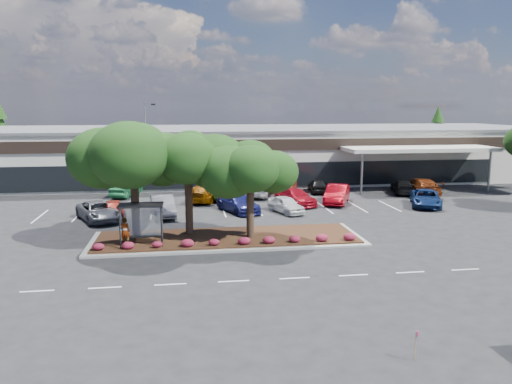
{
  "coord_description": "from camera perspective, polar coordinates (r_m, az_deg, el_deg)",
  "views": [
    {
      "loc": [
        -4.8,
        -28.33,
        8.86
      ],
      "look_at": [
        0.46,
        7.61,
        2.6
      ],
      "focal_mm": 35.0,
      "sensor_mm": 36.0,
      "label": 1
    }
  ],
  "objects": [
    {
      "name": "island_tree_east",
      "position": [
        32.76,
        -0.67,
        0.38
      ],
      "size": [
        5.8,
        5.8,
        6.5
      ],
      "primitive_type": null,
      "color": "#18330E",
      "rests_on": "landscape_island"
    },
    {
      "name": "survey_stake",
      "position": [
        19.09,
        17.83,
        -16.0
      ],
      "size": [
        0.07,
        0.14,
        1.11
      ],
      "color": "#A27955",
      "rests_on": "ground"
    },
    {
      "name": "light_pole",
      "position": [
        56.7,
        -12.34,
        4.73
      ],
      "size": [
        1.42,
        0.74,
        9.27
      ],
      "rotation": [
        0.0,
        0.0,
        0.3
      ],
      "color": "gray",
      "rests_on": "ground"
    },
    {
      "name": "car_9",
      "position": [
        51.14,
        -14.61,
        0.34
      ],
      "size": [
        2.95,
        4.87,
        1.52
      ],
      "primitive_type": "imported",
      "rotation": [
        0.0,
        0.0,
        2.83
      ],
      "color": "#144825",
      "rests_on": "ground"
    },
    {
      "name": "landscape_island",
      "position": [
        33.61,
        -3.27,
        -5.3
      ],
      "size": [
        18.0,
        6.0,
        0.26
      ],
      "color": "gray",
      "rests_on": "ground"
    },
    {
      "name": "car_3",
      "position": [
        42.33,
        -2.06,
        -1.26
      ],
      "size": [
        3.95,
        5.64,
        1.51
      ],
      "primitive_type": "imported",
      "rotation": [
        0.0,
        0.0,
        0.39
      ],
      "color": "navy",
      "rests_on": "ground"
    },
    {
      "name": "car_17",
      "position": [
        53.23,
        16.41,
        0.56
      ],
      "size": [
        3.18,
        5.16,
        1.39
      ],
      "primitive_type": "imported",
      "rotation": [
        0.0,
        0.0,
        2.87
      ],
      "color": "black",
      "rests_on": "ground"
    },
    {
      "name": "island_tree_mid",
      "position": [
        33.9,
        -7.73,
        1.31
      ],
      "size": [
        6.6,
        6.6,
        7.32
      ],
      "primitive_type": null,
      "color": "#18330E",
      "rests_on": "landscape_island"
    },
    {
      "name": "car_14",
      "position": [
        51.02,
        3.47,
        0.69
      ],
      "size": [
        3.23,
        5.26,
        1.64
      ],
      "primitive_type": "imported",
      "rotation": [
        0.0,
        0.0,
        2.81
      ],
      "color": "maroon",
      "rests_on": "ground"
    },
    {
      "name": "conifer_north_west",
      "position": [
        78.58,
        -27.18,
        5.89
      ],
      "size": [
        4.4,
        4.4,
        10.0
      ],
      "primitive_type": "cone",
      "color": "#18330E",
      "rests_on": "ground"
    },
    {
      "name": "car_2",
      "position": [
        41.43,
        -10.62,
        -1.58
      ],
      "size": [
        2.41,
        5.19,
        1.65
      ],
      "primitive_type": "imported",
      "rotation": [
        0.0,
        0.0,
        0.14
      ],
      "color": "slate",
      "rests_on": "ground"
    },
    {
      "name": "retail_store",
      "position": [
        62.69,
        -3.86,
        4.53
      ],
      "size": [
        80.4,
        25.2,
        6.25
      ],
      "color": "beige",
      "rests_on": "ground"
    },
    {
      "name": "car_13",
      "position": [
        49.75,
        -0.03,
        0.46
      ],
      "size": [
        3.96,
        6.29,
        1.62
      ],
      "primitive_type": "imported",
      "rotation": [
        0.0,
        0.0,
        2.91
      ],
      "color": "white",
      "rests_on": "ground"
    },
    {
      "name": "lane_markings",
      "position": [
        40.03,
        -1.44,
        -3.01
      ],
      "size": [
        33.12,
        20.06,
        0.01
      ],
      "color": "silver",
      "rests_on": "ground"
    },
    {
      "name": "car_0",
      "position": [
        41.04,
        -17.59,
        -2.1
      ],
      "size": [
        4.41,
        5.84,
        1.47
      ],
      "primitive_type": "imported",
      "rotation": [
        0.0,
        0.0,
        0.42
      ],
      "color": "slate",
      "rests_on": "ground"
    },
    {
      "name": "bus_shelter",
      "position": [
        32.08,
        -12.98,
        -2.27
      ],
      "size": [
        2.75,
        1.55,
        2.59
      ],
      "color": "black",
      "rests_on": "landscape_island"
    },
    {
      "name": "car_12",
      "position": [
        47.75,
        -2.98,
        0.09
      ],
      "size": [
        3.8,
        5.31,
        1.68
      ],
      "primitive_type": "imported",
      "rotation": [
        0.0,
        0.0,
        2.73
      ],
      "color": "#184214",
      "rests_on": "ground"
    },
    {
      "name": "ground",
      "position": [
        30.07,
        1.24,
        -7.36
      ],
      "size": [
        160.0,
        160.0,
        0.0
      ],
      "primitive_type": "plane",
      "color": "black",
      "rests_on": "ground"
    },
    {
      "name": "car_6",
      "position": [
        46.56,
        9.22,
        -0.24
      ],
      "size": [
        3.85,
        5.5,
        1.72
      ],
      "primitive_type": "imported",
      "rotation": [
        0.0,
        0.0,
        -0.44
      ],
      "color": "maroon",
      "rests_on": "ground"
    },
    {
      "name": "car_5",
      "position": [
        45.46,
        4.52,
        -0.56
      ],
      "size": [
        3.69,
        5.41,
        1.46
      ],
      "primitive_type": "imported",
      "rotation": [
        0.0,
        0.0,
        0.36
      ],
      "color": "maroon",
      "rests_on": "ground"
    },
    {
      "name": "car_11",
      "position": [
        47.25,
        -5.68,
        -0.07
      ],
      "size": [
        4.4,
        6.11,
        1.64
      ],
      "primitive_type": "imported",
      "rotation": [
        0.0,
        0.0,
        2.72
      ],
      "color": "#6A3602",
      "rests_on": "ground"
    },
    {
      "name": "car_4",
      "position": [
        42.01,
        3.44,
        -1.44
      ],
      "size": [
        2.93,
        4.43,
        1.4
      ],
      "primitive_type": "imported",
      "rotation": [
        0.0,
        0.0,
        0.34
      ],
      "color": "silver",
      "rests_on": "ground"
    },
    {
      "name": "car_15",
      "position": [
        52.13,
        7.07,
        0.72
      ],
      "size": [
        2.31,
        4.46,
        1.45
      ],
      "primitive_type": "imported",
      "rotation": [
        0.0,
        0.0,
        3.0
      ],
      "color": "black",
      "rests_on": "ground"
    },
    {
      "name": "island_tree_west",
      "position": [
        33.32,
        -13.76,
        1.46
      ],
      "size": [
        7.2,
        7.2,
        7.89
      ],
      "primitive_type": null,
      "color": "#18330E",
      "rests_on": "landscape_island"
    },
    {
      "name": "car_1",
      "position": [
        41.7,
        -15.92,
        -1.91
      ],
      "size": [
        2.43,
        4.29,
        1.38
      ],
      "primitive_type": "imported",
      "rotation": [
        0.0,
        0.0,
        0.21
      ],
      "color": "maroon",
      "rests_on": "ground"
    },
    {
      "name": "car_16",
      "position": [
        52.94,
        18.27,
        0.59
      ],
      "size": [
        2.67,
        6.04,
        1.72
      ],
      "primitive_type": "imported",
      "rotation": [
        0.0,
        0.0,
        3.1
      ],
      "color": "#67290E",
      "rests_on": "ground"
    },
    {
      "name": "car_7",
      "position": [
        47.13,
        18.83,
        -0.67
      ],
      "size": [
        4.33,
        5.9,
        1.49
      ],
      "primitive_type": "imported",
      "rotation": [
        0.0,
        0.0,
        -0.39
      ],
      "color": "navy",
      "rests_on": "ground"
    },
    {
      "name": "person_waiting",
      "position": [
        32.29,
        -14.77,
        -4.39
      ],
      "size": [
        0.67,
        0.46,
        1.76
      ],
      "primitive_type": "imported",
      "rotation": [
        0.0,
        0.0,
        3.08
      ],
      "color": "#594C47",
      "rests_on": "landscape_island"
    },
    {
      "name": "conifer_north_east",
      "position": [
        82.2,
        19.97,
        6.15
      ],
      "size": [
        3.96,
        3.96,
        9.0
      ],
      "primitive_type": "cone",
      "color": "#18330E",
      "rests_on": "ground"
    },
    {
      "name": "shrub_row",
      "position": [
        31.49,
        -2.94,
        -5.61
      ],
      "size": [
        17.0,
        0.8,
        0.5
      ],
      "primitive_type": null,
      "color": "maroon",
      "rests_on": "landscape_island"
    }
  ]
}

